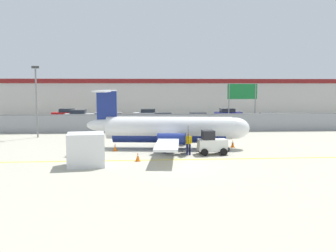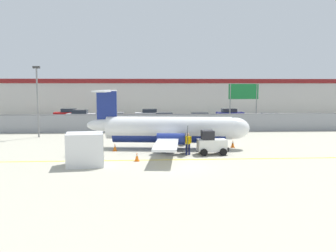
{
  "view_description": "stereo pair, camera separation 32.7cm",
  "coord_description": "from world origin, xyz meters",
  "px_view_note": "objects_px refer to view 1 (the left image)",
  "views": [
    {
      "loc": [
        -2.26,
        -24.38,
        5.34
      ],
      "look_at": [
        0.17,
        7.95,
        1.8
      ],
      "focal_mm": 40.0,
      "sensor_mm": 36.0,
      "label": 1
    },
    {
      "loc": [
        -1.93,
        -24.41,
        5.34
      ],
      "look_at": [
        0.17,
        7.95,
        1.8
      ],
      "focal_mm": 40.0,
      "sensor_mm": 36.0,
      "label": 2
    }
  ],
  "objects_px": {
    "parked_car_0": "(66,114)",
    "commuter_airplane": "(172,130)",
    "highway_sign": "(242,95)",
    "traffic_cone_far_left": "(166,145)",
    "baggage_tug": "(212,143)",
    "ground_crew_worker": "(188,143)",
    "parked_car_6": "(228,114)",
    "parked_car_4": "(164,118)",
    "parked_car_5": "(197,118)",
    "cargo_container": "(86,150)",
    "parked_car_1": "(79,115)",
    "apron_light_pole": "(36,96)",
    "traffic_cone_far_right": "(115,147)",
    "parked_car_3": "(147,114)",
    "parked_car_7": "(270,119)",
    "traffic_cone_near_left": "(233,144)",
    "traffic_cone_near_right": "(138,157)",
    "parked_car_2": "(108,114)"
  },
  "relations": [
    {
      "from": "baggage_tug",
      "to": "parked_car_0",
      "type": "height_order",
      "value": "baggage_tug"
    },
    {
      "from": "parked_car_0",
      "to": "apron_light_pole",
      "type": "bearing_deg",
      "value": 92.0
    },
    {
      "from": "cargo_container",
      "to": "apron_light_pole",
      "type": "xyz_separation_m",
      "value": [
        -6.91,
        14.21,
        3.2
      ]
    },
    {
      "from": "parked_car_0",
      "to": "highway_sign",
      "type": "bearing_deg",
      "value": 145.59
    },
    {
      "from": "traffic_cone_far_left",
      "to": "parked_car_7",
      "type": "relative_size",
      "value": 0.15
    },
    {
      "from": "baggage_tug",
      "to": "parked_car_5",
      "type": "distance_m",
      "value": 21.88
    },
    {
      "from": "traffic_cone_near_right",
      "to": "parked_car_5",
      "type": "xyz_separation_m",
      "value": [
        7.9,
        23.97,
        0.58
      ]
    },
    {
      "from": "ground_crew_worker",
      "to": "traffic_cone_near_left",
      "type": "xyz_separation_m",
      "value": [
        4.27,
        3.21,
        -0.64
      ]
    },
    {
      "from": "traffic_cone_near_left",
      "to": "parked_car_4",
      "type": "relative_size",
      "value": 0.15
    },
    {
      "from": "parked_car_7",
      "to": "traffic_cone_far_left",
      "type": "bearing_deg",
      "value": -127.45
    },
    {
      "from": "traffic_cone_far_right",
      "to": "parked_car_3",
      "type": "xyz_separation_m",
      "value": [
        3.15,
        27.52,
        0.58
      ]
    },
    {
      "from": "parked_car_3",
      "to": "parked_car_4",
      "type": "relative_size",
      "value": 1.0
    },
    {
      "from": "baggage_tug",
      "to": "parked_car_3",
      "type": "relative_size",
      "value": 0.56
    },
    {
      "from": "cargo_container",
      "to": "baggage_tug",
      "type": "bearing_deg",
      "value": 13.98
    },
    {
      "from": "baggage_tug",
      "to": "parked_car_2",
      "type": "xyz_separation_m",
      "value": [
        -10.47,
        30.44,
        0.04
      ]
    },
    {
      "from": "parked_car_0",
      "to": "parked_car_4",
      "type": "xyz_separation_m",
      "value": [
        14.77,
        -9.61,
        0.0
      ]
    },
    {
      "from": "parked_car_3",
      "to": "parked_car_6",
      "type": "bearing_deg",
      "value": 179.33
    },
    {
      "from": "highway_sign",
      "to": "traffic_cone_far_left",
      "type": "bearing_deg",
      "value": -127.82
    },
    {
      "from": "baggage_tug",
      "to": "ground_crew_worker",
      "type": "bearing_deg",
      "value": 179.33
    },
    {
      "from": "cargo_container",
      "to": "parked_car_1",
      "type": "bearing_deg",
      "value": 92.94
    },
    {
      "from": "parked_car_1",
      "to": "parked_car_5",
      "type": "height_order",
      "value": "same"
    },
    {
      "from": "parked_car_5",
      "to": "cargo_container",
      "type": "bearing_deg",
      "value": 67.0
    },
    {
      "from": "traffic_cone_near_right",
      "to": "parked_car_6",
      "type": "height_order",
      "value": "parked_car_6"
    },
    {
      "from": "traffic_cone_far_left",
      "to": "parked_car_1",
      "type": "height_order",
      "value": "parked_car_1"
    },
    {
      "from": "traffic_cone_far_left",
      "to": "parked_car_6",
      "type": "relative_size",
      "value": 0.15
    },
    {
      "from": "traffic_cone_far_left",
      "to": "traffic_cone_far_right",
      "type": "relative_size",
      "value": 1.0
    },
    {
      "from": "parked_car_6",
      "to": "commuter_airplane",
      "type": "bearing_deg",
      "value": -113.78
    },
    {
      "from": "baggage_tug",
      "to": "ground_crew_worker",
      "type": "height_order",
      "value": "baggage_tug"
    },
    {
      "from": "parked_car_5",
      "to": "traffic_cone_far_left",
      "type": "bearing_deg",
      "value": 74.89
    },
    {
      "from": "commuter_airplane",
      "to": "traffic_cone_near_right",
      "type": "bearing_deg",
      "value": -111.84
    },
    {
      "from": "traffic_cone_far_left",
      "to": "apron_light_pole",
      "type": "xyz_separation_m",
      "value": [
        -12.69,
        7.96,
        3.99
      ]
    },
    {
      "from": "parked_car_0",
      "to": "parked_car_3",
      "type": "xyz_separation_m",
      "value": [
        12.7,
        -1.79,
        0.0
      ]
    },
    {
      "from": "commuter_airplane",
      "to": "parked_car_4",
      "type": "relative_size",
      "value": 3.8
    },
    {
      "from": "apron_light_pole",
      "to": "highway_sign",
      "type": "bearing_deg",
      "value": 12.29
    },
    {
      "from": "parked_car_0",
      "to": "highway_sign",
      "type": "xyz_separation_m",
      "value": [
        23.8,
        -15.68,
        3.24
      ]
    },
    {
      "from": "traffic_cone_near_left",
      "to": "traffic_cone_near_right",
      "type": "bearing_deg",
      "value": -146.71
    },
    {
      "from": "parked_car_0",
      "to": "traffic_cone_far_right",
      "type": "bearing_deg",
      "value": 107.02
    },
    {
      "from": "parked_car_0",
      "to": "parked_car_5",
      "type": "height_order",
      "value": "same"
    },
    {
      "from": "parked_car_1",
      "to": "parked_car_0",
      "type": "bearing_deg",
      "value": 129.81
    },
    {
      "from": "ground_crew_worker",
      "to": "parked_car_2",
      "type": "height_order",
      "value": "same"
    },
    {
      "from": "parked_car_4",
      "to": "highway_sign",
      "type": "bearing_deg",
      "value": -34.82
    },
    {
      "from": "parked_car_0",
      "to": "commuter_airplane",
      "type": "bearing_deg",
      "value": 115.71
    },
    {
      "from": "traffic_cone_near_left",
      "to": "parked_car_0",
      "type": "bearing_deg",
      "value": 124.78
    },
    {
      "from": "baggage_tug",
      "to": "cargo_container",
      "type": "distance_m",
      "value": 9.76
    },
    {
      "from": "highway_sign",
      "to": "baggage_tug",
      "type": "bearing_deg",
      "value": -113.07
    },
    {
      "from": "apron_light_pole",
      "to": "traffic_cone_far_right",
      "type": "bearing_deg",
      "value": -45.73
    },
    {
      "from": "cargo_container",
      "to": "apron_light_pole",
      "type": "height_order",
      "value": "apron_light_pole"
    },
    {
      "from": "ground_crew_worker",
      "to": "parked_car_6",
      "type": "distance_m",
      "value": 31.23
    },
    {
      "from": "traffic_cone_far_left",
      "to": "parked_car_4",
      "type": "height_order",
      "value": "parked_car_4"
    },
    {
      "from": "commuter_airplane",
      "to": "parked_car_6",
      "type": "relative_size",
      "value": 3.8
    }
  ]
}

